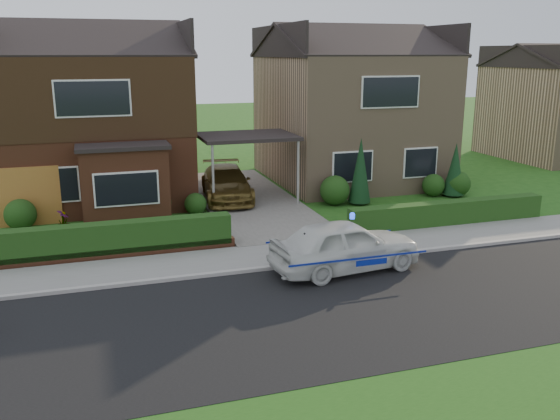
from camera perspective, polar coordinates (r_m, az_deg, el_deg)
name	(u,v)px	position (r m, az deg, el deg)	size (l,w,h in m)	color
ground	(363,306)	(14.65, 8.04, -9.15)	(120.00, 120.00, 0.00)	#1C4B14
road	(363,306)	(14.65, 8.04, -9.15)	(60.00, 6.00, 0.02)	black
kerb	(318,263)	(17.22, 3.65, -5.09)	(60.00, 0.16, 0.12)	#9E9993
sidewalk	(305,252)	(18.15, 2.44, -4.05)	(60.00, 2.00, 0.10)	slate
driveway	(248,200)	(24.47, -3.12, 0.96)	(3.80, 12.00, 0.12)	#666059
house_left	(93,106)	(25.99, -17.54, 9.51)	(7.50, 9.53, 7.25)	brown
house_right	(349,103)	(28.62, 6.68, 10.22)	(7.50, 8.06, 7.25)	#A18263
carport_link	(247,138)	(23.94, -3.18, 6.98)	(3.80, 3.00, 2.77)	black
garage_door	(28,197)	(22.61, -23.11, 1.19)	(2.20, 0.10, 2.10)	#91591F
dwarf_wall	(107,255)	(18.23, -16.35, -4.14)	(7.70, 0.25, 0.36)	brown
hedge_left	(107,259)	(18.43, -16.32, -4.52)	(7.50, 0.55, 0.90)	#113711
hedge_right	(447,226)	(21.79, 15.76, -1.50)	(7.50, 0.55, 0.80)	#113711
shrub_left_far	(20,214)	(22.31, -23.71, -0.40)	(1.08, 1.08, 1.08)	#113711
shrub_left_mid	(153,203)	(22.03, -12.12, 0.69)	(1.32, 1.32, 1.32)	#113711
shrub_left_near	(196,204)	(22.57, -8.13, 0.59)	(0.84, 0.84, 0.84)	#113711
shrub_right_near	(335,190)	(23.88, 5.29, 1.90)	(1.20, 1.20, 1.20)	#113711
shrub_right_mid	(433,185)	(26.11, 14.55, 2.33)	(0.96, 0.96, 0.96)	#113711
shrub_right_far	(458,184)	(26.39, 16.74, 2.44)	(1.08, 1.08, 1.08)	#113711
conifer_a	(360,173)	(23.96, 7.73, 3.59)	(0.90, 0.90, 2.60)	black
conifer_b	(455,171)	(26.17, 16.47, 3.62)	(0.90, 0.90, 2.20)	black
neighbour_right	(559,113)	(38.33, 25.27, 8.48)	(6.50, 7.00, 5.20)	#A18263
police_car	(345,246)	(16.64, 6.30, -3.43)	(3.94, 4.45, 1.62)	silver
driveway_car	(226,183)	(24.35, -5.18, 2.59)	(1.85, 4.55, 1.32)	brown
potted_plant_a	(2,246)	(19.39, -25.16, -3.16)	(0.42, 0.29, 0.80)	gray
potted_plant_b	(116,239)	(18.83, -15.51, -2.73)	(0.37, 0.45, 0.83)	gray
potted_plant_c	(63,223)	(21.13, -20.13, -1.18)	(0.47, 0.47, 0.84)	gray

